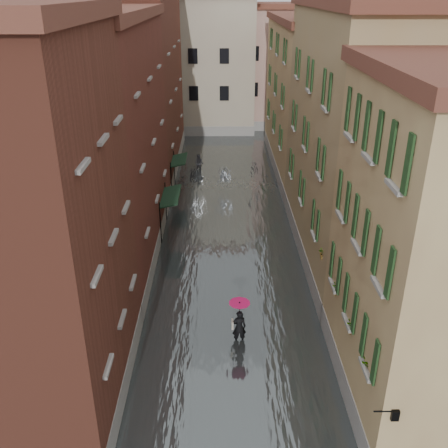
{
  "coord_description": "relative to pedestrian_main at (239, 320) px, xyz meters",
  "views": [
    {
      "loc": [
        -0.53,
        -16.3,
        13.77
      ],
      "look_at": [
        -0.3,
        6.52,
        3.0
      ],
      "focal_mm": 40.0,
      "sensor_mm": 36.0,
      "label": 1
    }
  ],
  "objects": [
    {
      "name": "building_end_pink",
      "position": [
        5.72,
        39.12,
        4.78
      ],
      "size": [
        10.0,
        9.0,
        12.0
      ],
      "primitive_type": "cube",
      "color": "tan",
      "rests_on": "ground"
    },
    {
      "name": "pedestrian_main",
      "position": [
        0.0,
        0.0,
        0.0
      ],
      "size": [
        0.9,
        0.9,
        2.06
      ],
      "color": "black",
      "rests_on": "ground"
    },
    {
      "name": "building_right_mid",
      "position": [
        6.72,
        8.12,
        5.28
      ],
      "size": [
        6.0,
        14.0,
        13.0
      ],
      "primitive_type": "cube",
      "color": "#9B865E",
      "rests_on": "ground"
    },
    {
      "name": "building_end_cream",
      "position": [
        -3.28,
        37.12,
        5.28
      ],
      "size": [
        12.0,
        9.0,
        13.0
      ],
      "primitive_type": "cube",
      "color": "#B4AB8F",
      "rests_on": "ground"
    },
    {
      "name": "awning_near",
      "position": [
        -3.76,
        10.58,
        1.25
      ],
      "size": [
        1.09,
        3.3,
        2.8
      ],
      "color": "#15301D",
      "rests_on": "ground"
    },
    {
      "name": "awning_far",
      "position": [
        -3.77,
        17.55,
        1.24
      ],
      "size": [
        1.09,
        2.83,
        2.8
      ],
      "color": "#15301D",
      "rests_on": "ground"
    },
    {
      "name": "building_right_near",
      "position": [
        6.72,
        -2.88,
        4.53
      ],
      "size": [
        6.0,
        8.0,
        11.5
      ],
      "primitive_type": "cube",
      "color": "#9D7B51",
      "rests_on": "ground"
    },
    {
      "name": "building_right_far",
      "position": [
        6.72,
        23.12,
        4.53
      ],
      "size": [
        6.0,
        16.0,
        11.5
      ],
      "primitive_type": "cube",
      "color": "#9D7B51",
      "rests_on": "ground"
    },
    {
      "name": "wall_lantern",
      "position": [
        4.05,
        -6.88,
        1.78
      ],
      "size": [
        0.71,
        0.22,
        0.35
      ],
      "color": "black",
      "rests_on": "ground"
    },
    {
      "name": "building_left_far",
      "position": [
        -7.28,
        23.12,
        5.78
      ],
      "size": [
        6.0,
        16.0,
        14.0
      ],
      "primitive_type": "cube",
      "color": "brown",
      "rests_on": "ground"
    },
    {
      "name": "building_left_near",
      "position": [
        -7.28,
        -2.88,
        5.28
      ],
      "size": [
        6.0,
        8.0,
        13.0
      ],
      "primitive_type": "cube",
      "color": "brown",
      "rests_on": "ground"
    },
    {
      "name": "floodwater",
      "position": [
        -0.28,
        12.12,
        -1.12
      ],
      "size": [
        10.0,
        60.0,
        0.2
      ],
      "primitive_type": "cube",
      "color": "#444B4C",
      "rests_on": "ground"
    },
    {
      "name": "window_planters",
      "position": [
        3.84,
        -1.71,
        2.29
      ],
      "size": [
        0.59,
        8.09,
        0.84
      ],
      "color": "brown",
      "rests_on": "ground"
    },
    {
      "name": "building_left_mid",
      "position": [
        -7.28,
        8.12,
        5.03
      ],
      "size": [
        6.0,
        14.0,
        12.5
      ],
      "primitive_type": "cube",
      "color": "#5F271E",
      "rests_on": "ground"
    },
    {
      "name": "pedestrian_far",
      "position": [
        -2.46,
        22.0,
        -0.45
      ],
      "size": [
        0.91,
        0.81,
        1.55
      ],
      "primitive_type": "imported",
      "rotation": [
        0.0,
        0.0,
        -0.36
      ],
      "color": "black",
      "rests_on": "ground"
    },
    {
      "name": "ground",
      "position": [
        -0.28,
        -0.88,
        -1.22
      ],
      "size": [
        120.0,
        120.0,
        0.0
      ],
      "primitive_type": "plane",
      "color": "#5F5F61",
      "rests_on": "ground"
    }
  ]
}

